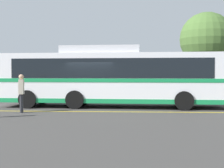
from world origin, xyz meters
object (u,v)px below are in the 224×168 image
at_px(parked_car_1, 27,90).
at_px(pedestrian_0, 21,91).
at_px(tree_1, 207,39).
at_px(parked_car_2, 114,90).
at_px(parked_car_3, 192,89).
at_px(transit_bus, 112,76).

relative_size(parked_car_1, pedestrian_0, 2.37).
height_order(parked_car_1, pedestrian_0, pedestrian_0).
bearing_deg(tree_1, pedestrian_0, -136.36).
distance_m(parked_car_1, parked_car_2, 6.52).
height_order(pedestrian_0, tree_1, tree_1).
xyz_separation_m(parked_car_3, tree_1, (1.76, 3.10, 3.91)).
relative_size(pedestrian_0, tree_1, 0.27).
relative_size(parked_car_1, tree_1, 0.65).
bearing_deg(parked_car_2, parked_car_1, -86.71).
height_order(parked_car_2, tree_1, tree_1).
relative_size(parked_car_2, pedestrian_0, 2.20).
distance_m(transit_bus, parked_car_2, 5.31).
height_order(parked_car_2, pedestrian_0, pedestrian_0).
distance_m(transit_bus, tree_1, 11.32).
xyz_separation_m(parked_car_1, pedestrian_0, (2.39, -7.96, 0.42)).
xyz_separation_m(parked_car_3, pedestrian_0, (-9.73, -7.86, 0.29)).
bearing_deg(parked_car_3, parked_car_2, 87.06).
distance_m(pedestrian_0, tree_1, 16.29).
height_order(parked_car_3, pedestrian_0, pedestrian_0).
height_order(parked_car_3, tree_1, tree_1).
xyz_separation_m(transit_bus, tree_1, (7.24, 8.18, 2.96)).
relative_size(parked_car_1, parked_car_2, 1.08).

